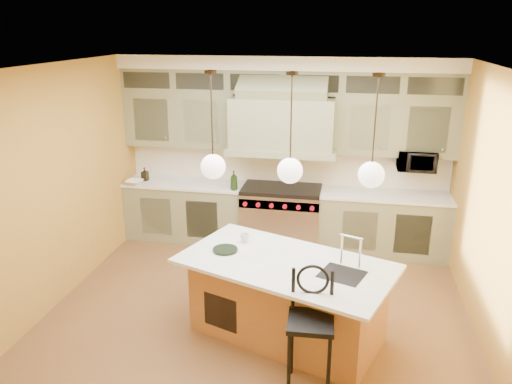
% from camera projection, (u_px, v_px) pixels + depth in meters
% --- Properties ---
extents(floor, '(5.00, 5.00, 0.00)m').
position_uv_depth(floor, '(256.00, 318.00, 5.93)').
color(floor, brown).
rests_on(floor, ground).
extents(ceiling, '(5.00, 5.00, 0.00)m').
position_uv_depth(ceiling, '(256.00, 68.00, 5.01)').
color(ceiling, white).
rests_on(ceiling, wall_back).
extents(wall_back, '(5.00, 0.00, 5.00)m').
position_uv_depth(wall_back, '(285.00, 150.00, 7.80)').
color(wall_back, '#B28331').
rests_on(wall_back, ground).
extents(wall_front, '(5.00, 0.00, 5.00)m').
position_uv_depth(wall_front, '(182.00, 336.00, 3.14)').
color(wall_front, '#B28331').
rests_on(wall_front, ground).
extents(wall_left, '(0.00, 5.00, 5.00)m').
position_uv_depth(wall_left, '(49.00, 190.00, 5.91)').
color(wall_left, '#B28331').
rests_on(wall_left, ground).
extents(wall_right, '(0.00, 5.00, 5.00)m').
position_uv_depth(wall_right, '(499.00, 219.00, 5.03)').
color(wall_right, '#B28331').
rests_on(wall_right, ground).
extents(back_cabinetry, '(5.00, 0.77, 2.90)m').
position_uv_depth(back_cabinetry, '(283.00, 156.00, 7.56)').
color(back_cabinetry, gray).
rests_on(back_cabinetry, floor).
extents(range, '(1.20, 0.74, 0.96)m').
position_uv_depth(range, '(281.00, 216.00, 7.77)').
color(range, silver).
rests_on(range, floor).
extents(kitchen_island, '(2.52, 1.90, 1.35)m').
position_uv_depth(kitchen_island, '(287.00, 297.00, 5.47)').
color(kitchen_island, '#A06939').
rests_on(kitchen_island, floor).
extents(counter_stool, '(0.44, 0.44, 1.21)m').
position_uv_depth(counter_stool, '(311.00, 322.00, 4.62)').
color(counter_stool, black).
rests_on(counter_stool, floor).
extents(microwave, '(0.54, 0.37, 0.30)m').
position_uv_depth(microwave, '(416.00, 160.00, 7.22)').
color(microwave, black).
rests_on(microwave, back_cabinetry).
extents(oil_bottle_a, '(0.12, 0.12, 0.30)m').
position_uv_depth(oil_bottle_a, '(234.00, 180.00, 7.51)').
color(oil_bottle_a, black).
rests_on(oil_bottle_a, back_cabinetry).
extents(oil_bottle_b, '(0.10, 0.11, 0.21)m').
position_uv_depth(oil_bottle_b, '(145.00, 174.00, 8.00)').
color(oil_bottle_b, black).
rests_on(oil_bottle_b, back_cabinetry).
extents(fruit_bowl, '(0.29, 0.29, 0.07)m').
position_uv_depth(fruit_bowl, '(135.00, 182.00, 7.82)').
color(fruit_bowl, white).
rests_on(fruit_bowl, back_cabinetry).
extents(cup, '(0.11, 0.11, 0.10)m').
position_uv_depth(cup, '(245.00, 238.00, 5.77)').
color(cup, silver).
rests_on(cup, kitchen_island).
extents(pendant_left, '(0.26, 0.26, 1.11)m').
position_uv_depth(pendant_left, '(213.00, 164.00, 5.15)').
color(pendant_left, '#2D2319').
rests_on(pendant_left, ceiling).
extents(pendant_center, '(0.26, 0.26, 1.11)m').
position_uv_depth(pendant_center, '(290.00, 168.00, 5.01)').
color(pendant_center, '#2D2319').
rests_on(pendant_center, ceiling).
extents(pendant_right, '(0.26, 0.26, 1.11)m').
position_uv_depth(pendant_right, '(371.00, 172.00, 4.87)').
color(pendant_right, '#2D2319').
rests_on(pendant_right, ceiling).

